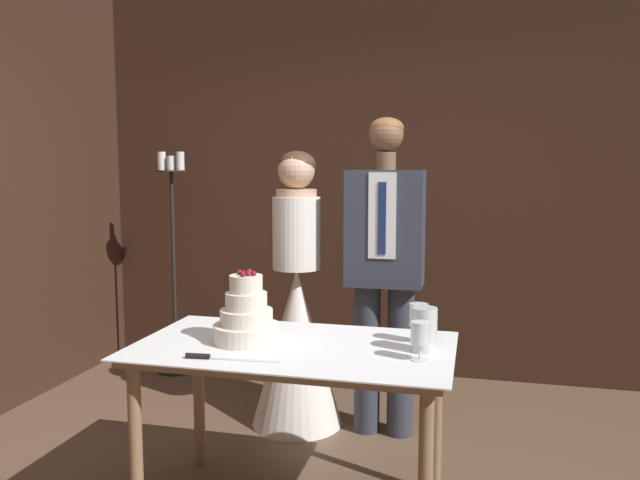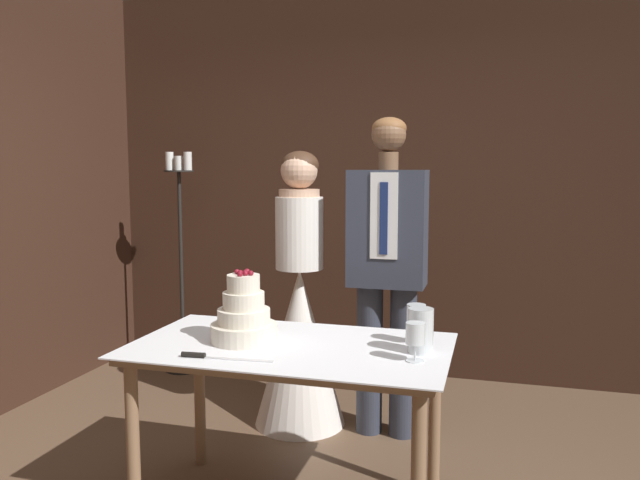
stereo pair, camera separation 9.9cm
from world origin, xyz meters
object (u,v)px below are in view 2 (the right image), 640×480
cake_knife (209,356)px  bride (300,325)px  cake_table (290,365)px  wine_glass_middle (416,318)px  wine_glass_near (415,334)px  candle_stand (181,261)px  groom (387,262)px  hurricane_candle (421,332)px  tiered_cake (244,317)px

cake_knife → bride: 1.23m
cake_table → wine_glass_middle: bearing=18.7°
wine_glass_near → candle_stand: candle_stand is taller
cake_table → wine_glass_middle: 0.59m
bride → groom: size_ratio=0.90×
cake_table → hurricane_candle: hurricane_candle is taller
cake_table → groom: bearing=74.5°
bride → candle_stand: candle_stand is taller
wine_glass_near → hurricane_candle: 0.13m
cake_knife → groom: groom is taller
candle_stand → groom: bearing=-23.2°
cake_table → bride: size_ratio=0.84×
wine_glass_near → bride: 1.34m
tiered_cake → wine_glass_middle: size_ratio=1.85×
cake_table → candle_stand: 2.20m
wine_glass_near → hurricane_candle: bearing=87.0°
hurricane_candle → wine_glass_middle: bearing=105.0°
bride → groom: (0.52, -0.00, 0.40)m
hurricane_candle → cake_table: bearing=-176.1°
hurricane_candle → cake_knife: bearing=-158.7°
tiered_cake → bride: (-0.05, 0.94, -0.27)m
wine_glass_middle → wine_glass_near: bearing=-83.5°
cake_table → bride: (-0.26, 0.94, -0.07)m
cake_table → groom: (0.26, 0.94, 0.33)m
hurricane_candle → bride: size_ratio=0.11×
wine_glass_near → bride: bride is taller
cake_table → groom: size_ratio=0.76×
hurricane_candle → tiered_cake: bearing=-176.9°
cake_table → cake_knife: (-0.25, -0.28, 0.10)m
cake_table → bride: 0.98m
wine_glass_middle → hurricane_candle: bearing=-75.0°
wine_glass_near → wine_glass_middle: 0.27m
bride → candle_stand: bearing=148.2°
cake_knife → hurricane_candle: 0.87m
cake_table → wine_glass_middle: wine_glass_middle is taller
groom → hurricane_candle: bearing=-71.7°
wine_glass_near → tiered_cake: bearing=173.8°
bride → cake_knife: bearing=-89.7°
bride → tiered_cake: bearing=-87.3°
cake_table → candle_stand: bearing=130.6°
candle_stand → cake_table: bearing=-49.4°
wine_glass_near → groom: (-0.29, 1.03, 0.13)m
cake_table → tiered_cake: tiered_cake is taller
groom → tiered_cake: bearing=-116.7°
hurricane_candle → groom: groom is taller
cake_knife → bride: size_ratio=0.24×
tiered_cake → groom: (0.47, 0.94, 0.13)m
bride → candle_stand: size_ratio=0.99×
cake_knife → hurricane_candle: size_ratio=2.05×
groom → candle_stand: 1.84m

